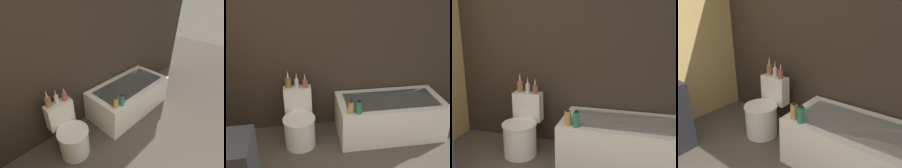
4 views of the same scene
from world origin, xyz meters
TOP-DOWN VIEW (x-y plane):
  - wall_back_tiled at (0.00, 2.42)m, footprint 6.40×0.06m
  - bathtub at (0.83, 1.99)m, footprint 1.49×0.75m
  - toilet at (-0.46, 1.96)m, footprint 0.43×0.58m
  - vase_gold at (-0.58, 2.20)m, footprint 0.08×0.08m
  - vase_silver at (-0.46, 2.18)m, footprint 0.06×0.06m
  - vase_bronze at (-0.35, 2.16)m, footprint 0.07×0.07m
  - shampoo_bottle_tall at (0.20, 1.72)m, footprint 0.08×0.08m
  - shampoo_bottle_short at (0.30, 1.70)m, footprint 0.07×0.07m

SIDE VIEW (x-z plane):
  - bathtub at x=0.83m, z-range 0.00..0.55m
  - toilet at x=-0.46m, z-range -0.08..0.67m
  - shampoo_bottle_tall at x=0.20m, z-range 0.54..0.72m
  - shampoo_bottle_short at x=0.30m, z-range 0.54..0.72m
  - vase_bronze at x=-0.35m, z-range 0.71..0.92m
  - vase_silver at x=-0.46m, z-range 0.71..0.93m
  - vase_gold at x=-0.58m, z-range 0.70..0.96m
  - wall_back_tiled at x=0.00m, z-range 0.00..2.60m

